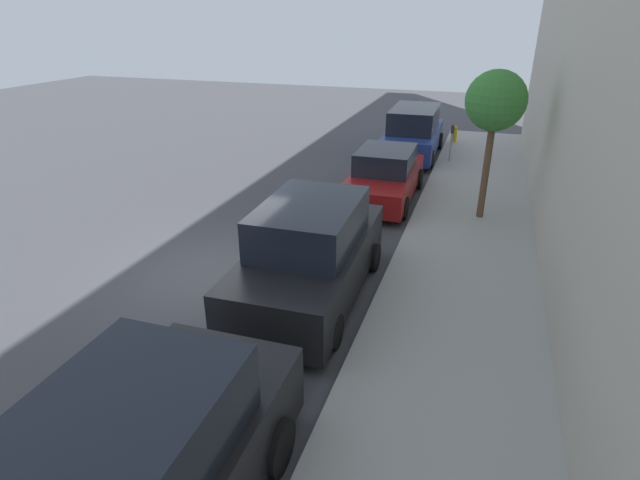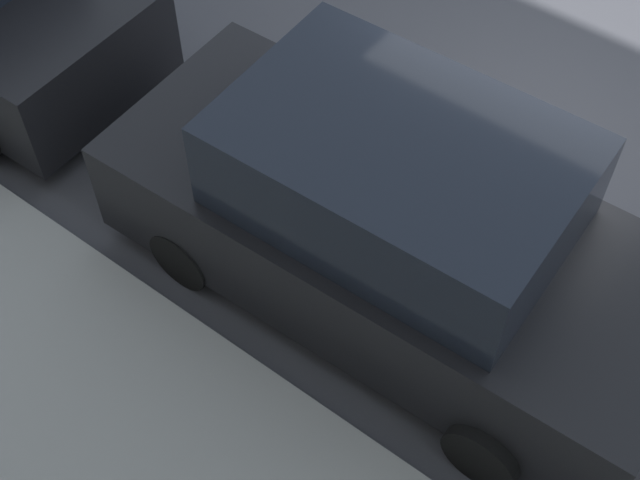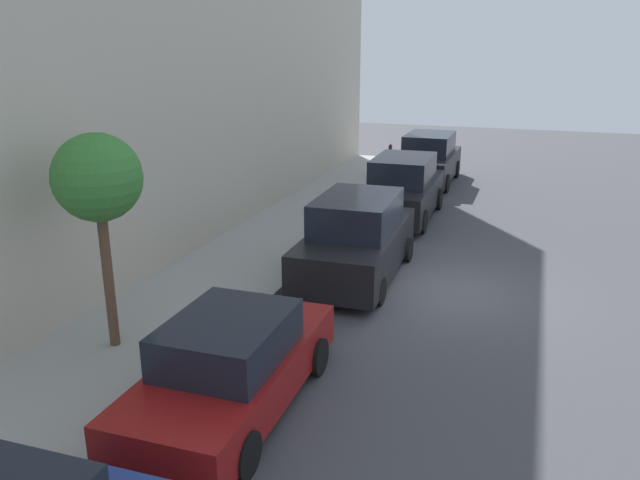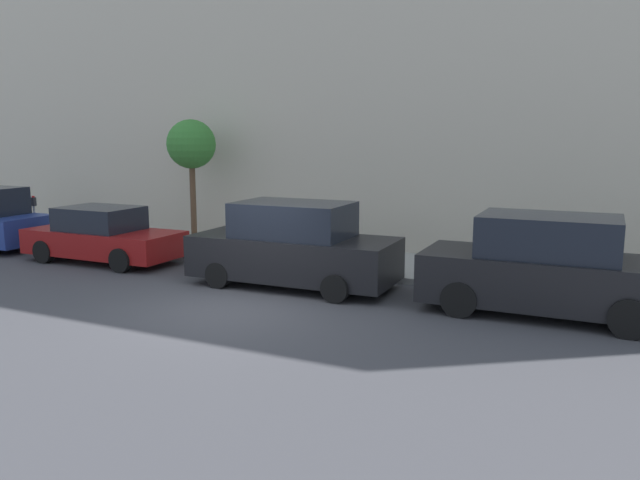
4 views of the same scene
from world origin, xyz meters
name	(u,v)px [view 2 (image 2 of 4)]	position (x,y,z in m)	size (l,w,h in m)	color
ground_plane	(533,153)	(0.00, 0.00, 0.00)	(60.00, 60.00, 0.00)	#424247
parked_suv_third	(393,225)	(2.22, -0.23, 0.93)	(2.10, 4.86, 1.98)	black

